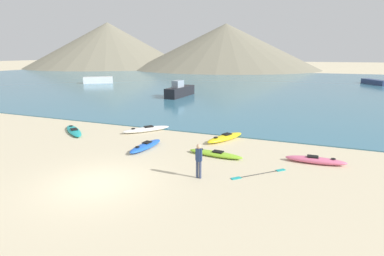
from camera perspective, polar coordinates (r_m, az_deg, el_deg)
The scene contains 15 objects.
ground_plane at distance 13.00m, azimuth -17.57°, elevation -10.07°, with size 400.00×400.00×0.00m, color beige.
bay_water at distance 53.80m, azimuth 13.43°, elevation 8.15°, with size 160.00×70.00×0.06m, color teal.
far_hill_left at distance 123.44m, azimuth -15.60°, elevation 14.97°, with size 60.94×60.94×16.62m, color gray.
far_hill_midleft at distance 106.05m, azimuth 6.41°, elevation 15.17°, with size 62.46×62.46×14.94m, color gray.
kayak_on_sand_0 at distance 15.56m, azimuth 4.47°, elevation -4.92°, with size 3.01×0.94×0.30m.
kayak_on_sand_1 at distance 21.61m, azimuth -21.59°, elevation -0.47°, with size 3.23×2.72×0.29m.
kayak_on_sand_2 at distance 20.56m, azimuth -8.67°, elevation -0.24°, with size 2.68×3.01×0.36m.
kayak_on_sand_3 at distance 15.70m, azimuth 22.47°, elevation -5.68°, with size 2.81×0.69×0.36m.
kayak_on_sand_4 at distance 18.39m, azimuth 6.33°, elevation -1.82°, with size 1.96×3.09×0.39m.
kayak_on_sand_5 at distance 16.88m, azimuth -8.81°, elevation -3.40°, with size 0.92×2.80×0.36m.
person_near_foreground at distance 12.63m, azimuth 1.29°, elevation -5.88°, with size 0.31×0.21×1.51m.
moored_boat_0 at distance 36.76m, azimuth -2.34°, elevation 7.10°, with size 1.59×5.71×1.97m.
moored_boat_1 at distance 60.02m, azimuth 31.48°, elevation 7.47°, with size 3.64×5.94×0.79m.
moored_boat_2 at distance 55.97m, azimuth -17.41°, elevation 8.71°, with size 5.12×4.47×1.09m.
loose_paddle at distance 13.62m, azimuth 12.66°, elevation -8.55°, with size 2.11×2.08×0.03m.
Camera 1 is at (7.76, -9.07, 5.16)m, focal length 28.00 mm.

